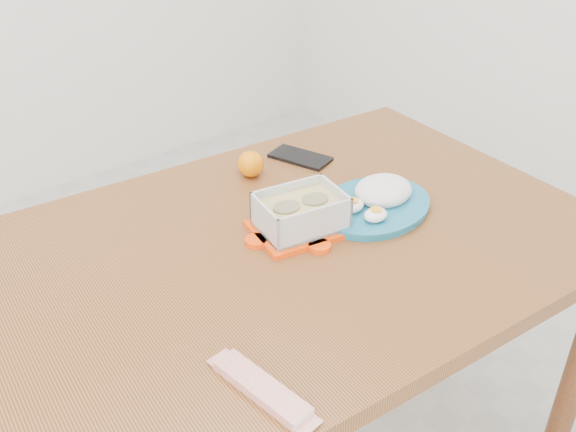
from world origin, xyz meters
TOP-DOWN VIEW (x-y plane):
  - dining_table at (0.07, -0.18)m, footprint 1.41×1.01m
  - food_container at (0.12, -0.17)m, footprint 0.23×0.19m
  - orange_fruit at (0.18, 0.10)m, footprint 0.06×0.06m
  - rice_plate at (0.31, -0.20)m, footprint 0.32×0.32m
  - candy_bar at (-0.22, -0.48)m, footprint 0.06×0.18m
  - smartphone at (0.34, 0.10)m, footprint 0.12×0.17m

SIDE VIEW (x-z plane):
  - dining_table at x=0.07m, z-range 0.29..1.04m
  - smartphone at x=0.34m, z-range 0.75..0.76m
  - candy_bar at x=-0.22m, z-range 0.75..0.77m
  - rice_plate at x=0.31m, z-range 0.74..0.81m
  - orange_fruit at x=0.18m, z-range 0.75..0.81m
  - food_container at x=0.12m, z-range 0.75..0.84m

